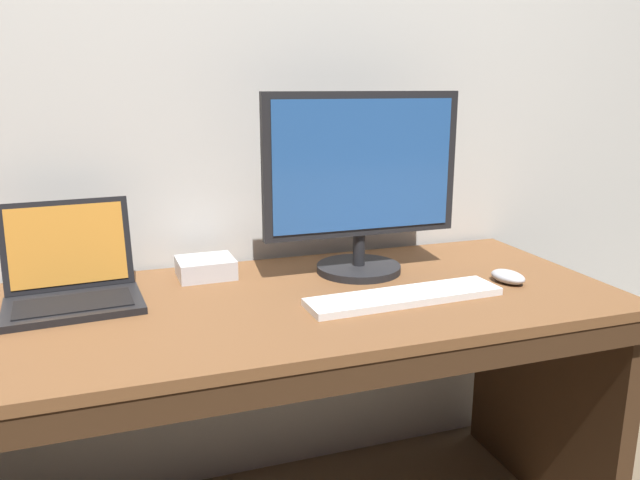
% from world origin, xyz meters
% --- Properties ---
extents(desk, '(1.71, 0.71, 0.72)m').
position_xyz_m(desk, '(0.00, -0.01, 0.49)').
color(desk, brown).
rests_on(desk, ground).
extents(laptop_black, '(0.32, 0.28, 0.23)m').
position_xyz_m(laptop_black, '(-0.47, 0.13, 0.77)').
color(laptop_black, black).
rests_on(laptop_black, desk).
extents(external_monitor, '(0.55, 0.24, 0.49)m').
position_xyz_m(external_monitor, '(0.27, 0.13, 0.98)').
color(external_monitor, black).
rests_on(external_monitor, desk).
extents(wired_keyboard, '(0.50, 0.13, 0.02)m').
position_xyz_m(wired_keyboard, '(0.29, -0.11, 0.73)').
color(wired_keyboard, white).
rests_on(wired_keyboard, desk).
extents(computer_mouse, '(0.08, 0.11, 0.03)m').
position_xyz_m(computer_mouse, '(0.61, -0.07, 0.74)').
color(computer_mouse, '#B7B7BC').
rests_on(computer_mouse, desk).
extents(external_drive_box, '(0.15, 0.13, 0.05)m').
position_xyz_m(external_drive_box, '(-0.14, 0.24, 0.75)').
color(external_drive_box, silver).
rests_on(external_drive_box, desk).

